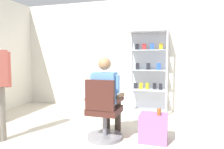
# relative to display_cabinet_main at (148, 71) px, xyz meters

# --- Properties ---
(back_wall) EXTENTS (6.00, 0.10, 2.70)m
(back_wall) POSITION_rel_display_cabinet_main_xyz_m (-0.40, 0.24, 0.39)
(back_wall) COLOR silver
(back_wall) RESTS_ON ground
(display_cabinet_main) EXTENTS (0.90, 0.45, 1.90)m
(display_cabinet_main) POSITION_rel_display_cabinet_main_xyz_m (0.00, 0.00, 0.00)
(display_cabinet_main) COLOR #B7B7BC
(display_cabinet_main) RESTS_ON ground
(office_chair) EXTENTS (0.57, 0.56, 0.96)m
(office_chair) POSITION_rel_display_cabinet_main_xyz_m (-0.46, -1.88, -0.57)
(office_chair) COLOR slate
(office_chair) RESTS_ON ground
(seated_shopkeeper) EXTENTS (0.49, 0.57, 1.29)m
(seated_shopkeeper) POSITION_rel_display_cabinet_main_xyz_m (-0.46, -1.71, -0.25)
(seated_shopkeeper) COLOR #3F382D
(seated_shopkeeper) RESTS_ON ground
(storage_crate) EXTENTS (0.42, 0.37, 0.42)m
(storage_crate) POSITION_rel_display_cabinet_main_xyz_m (0.29, -1.70, -0.76)
(storage_crate) COLOR #9E599E
(storage_crate) RESTS_ON ground
(tea_glass) EXTENTS (0.06, 0.06, 0.10)m
(tea_glass) POSITION_rel_display_cabinet_main_xyz_m (0.37, -1.71, -0.50)
(tea_glass) COLOR brown
(tea_glass) RESTS_ON storage_crate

